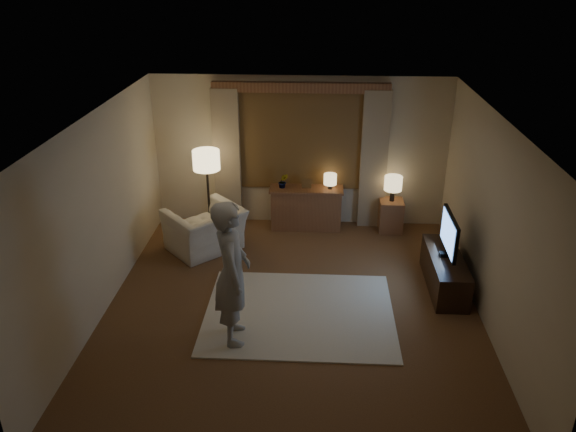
# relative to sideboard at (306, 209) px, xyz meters

# --- Properties ---
(room) EXTENTS (5.04, 5.54, 2.64)m
(room) POSITION_rel_sideboard_xyz_m (-0.12, -2.00, 0.98)
(room) COLOR brown
(room) RESTS_ON ground
(rug) EXTENTS (2.50, 2.00, 0.02)m
(rug) POSITION_rel_sideboard_xyz_m (-0.02, -2.65, -0.34)
(rug) COLOR beige
(rug) RESTS_ON floor
(sideboard) EXTENTS (1.20, 0.40, 0.70)m
(sideboard) POSITION_rel_sideboard_xyz_m (0.00, 0.00, 0.00)
(sideboard) COLOR brown
(sideboard) RESTS_ON floor
(picture_frame) EXTENTS (0.16, 0.02, 0.20)m
(picture_frame) POSITION_rel_sideboard_xyz_m (0.00, 0.00, 0.45)
(picture_frame) COLOR brown
(picture_frame) RESTS_ON sideboard
(plant) EXTENTS (0.17, 0.13, 0.30)m
(plant) POSITION_rel_sideboard_xyz_m (-0.40, 0.00, 0.50)
(plant) COLOR #999999
(plant) RESTS_ON sideboard
(table_lamp_sideboard) EXTENTS (0.22, 0.22, 0.30)m
(table_lamp_sideboard) POSITION_rel_sideboard_xyz_m (0.40, 0.00, 0.55)
(table_lamp_sideboard) COLOR black
(table_lamp_sideboard) RESTS_ON sideboard
(floor_lamp) EXTENTS (0.44, 0.44, 1.51)m
(floor_lamp) POSITION_rel_sideboard_xyz_m (-1.62, -0.39, 0.92)
(floor_lamp) COLOR black
(floor_lamp) RESTS_ON floor
(armchair) EXTENTS (1.45, 1.44, 0.71)m
(armchair) POSITION_rel_sideboard_xyz_m (-1.60, -0.93, 0.00)
(armchair) COLOR beige
(armchair) RESTS_ON floor
(side_table) EXTENTS (0.40, 0.40, 0.56)m
(side_table) POSITION_rel_sideboard_xyz_m (1.46, -0.05, -0.07)
(side_table) COLOR brown
(side_table) RESTS_ON floor
(table_lamp_side) EXTENTS (0.30, 0.30, 0.44)m
(table_lamp_side) POSITION_rel_sideboard_xyz_m (1.46, -0.05, 0.52)
(table_lamp_side) COLOR black
(table_lamp_side) RESTS_ON side_table
(tv_stand) EXTENTS (0.45, 1.40, 0.50)m
(tv_stand) POSITION_rel_sideboard_xyz_m (2.03, -1.86, -0.10)
(tv_stand) COLOR black
(tv_stand) RESTS_ON floor
(tv) EXTENTS (0.21, 0.87, 0.62)m
(tv) POSITION_rel_sideboard_xyz_m (2.03, -1.86, 0.49)
(tv) COLOR black
(tv) RESTS_ON tv_stand
(person) EXTENTS (0.55, 0.73, 1.84)m
(person) POSITION_rel_sideboard_xyz_m (-0.80, -3.23, 0.59)
(person) COLOR gray
(person) RESTS_ON rug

